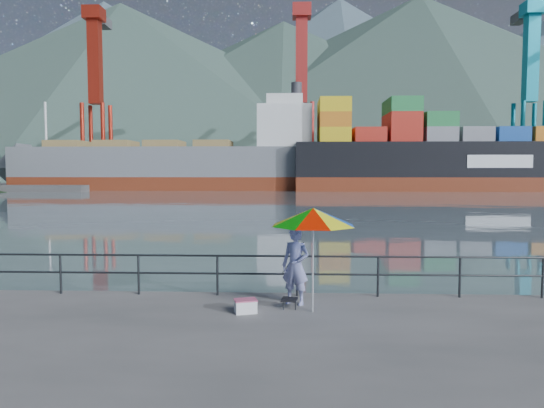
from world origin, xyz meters
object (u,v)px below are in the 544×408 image
at_px(beach_umbrella, 313,217).
at_px(bulk_carrier, 192,165).
at_px(fisherman, 295,266).
at_px(container_ship, 497,154).
at_px(cooler_bag, 246,307).

distance_m(beach_umbrella, bulk_carrier, 75.16).
relative_size(fisherman, beach_umbrella, 0.75).
distance_m(fisherman, bulk_carrier, 74.50).
bearing_deg(container_ship, cooler_bag, -116.26).
bearing_deg(container_ship, beach_umbrella, -115.33).
distance_m(cooler_bag, bulk_carrier, 75.02).
height_order(fisherman, cooler_bag, fisherman).
height_order(beach_umbrella, bulk_carrier, bulk_carrier).
distance_m(beach_umbrella, container_ship, 78.79).
distance_m(beach_umbrella, cooler_bag, 2.48).
distance_m(fisherman, beach_umbrella, 1.41).
height_order(fisherman, bulk_carrier, bulk_carrier).
xyz_separation_m(beach_umbrella, cooler_bag, (-1.48, -0.11, -1.98)).
bearing_deg(bulk_carrier, container_ship, -2.18).
relative_size(beach_umbrella, container_ship, 0.04).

